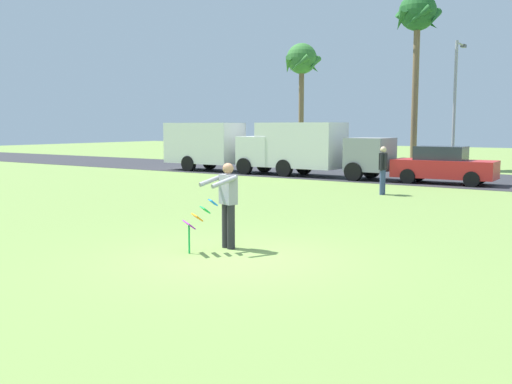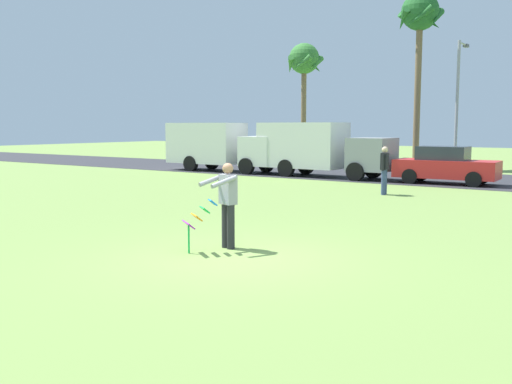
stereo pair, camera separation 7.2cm
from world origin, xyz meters
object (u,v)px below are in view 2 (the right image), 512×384
palm_tree_right_near (420,20)px  person_walker_near (384,169)px  parked_truck_grey_van (317,148)px  person_kite_flyer (227,202)px  parked_car_red (445,166)px  parked_truck_white_box (218,145)px  palm_tree_left_near (304,64)px  streetlight_pole (458,97)px  kite_held (197,218)px

palm_tree_right_near → person_walker_near: size_ratio=5.72×
person_walker_near → parked_truck_grey_van: bearing=137.0°
person_kite_flyer → parked_truck_grey_van: size_ratio=0.26×
parked_car_red → parked_truck_white_box: bearing=180.0°
parked_car_red → palm_tree_left_near: size_ratio=0.52×
palm_tree_left_near → parked_truck_grey_van: bearing=-57.4°
palm_tree_right_near → streetlight_pole: size_ratio=1.41×
person_kite_flyer → palm_tree_right_near: palm_tree_right_near is taller
kite_held → palm_tree_right_near: bearing=99.2°
streetlight_pole → parked_truck_grey_van: bearing=-121.3°
kite_held → parked_car_red: 16.20m
palm_tree_left_near → parked_truck_white_box: bearing=-85.8°
parked_truck_white_box → person_walker_near: bearing=-23.9°
streetlight_pole → person_kite_flyer: bearing=-85.7°
person_kite_flyer → person_walker_near: size_ratio=1.00×
parked_car_red → person_walker_near: bearing=-97.7°
parked_car_red → person_walker_near: 5.15m
palm_tree_right_near → person_walker_near: palm_tree_right_near is taller
parked_truck_white_box → person_walker_near: 12.62m
kite_held → streetlight_pole: bearing=93.7°
person_kite_flyer → palm_tree_right_near: size_ratio=0.17×
palm_tree_left_near → palm_tree_right_near: 9.55m
person_kite_flyer → person_walker_near: bearing=94.6°
parked_truck_white_box → kite_held: bearing=-53.2°
streetlight_pole → person_walker_near: size_ratio=4.05×
palm_tree_right_near → parked_car_red: bearing=-63.3°
parked_car_red → parked_truck_grey_van: bearing=180.0°
parked_truck_white_box → parked_car_red: size_ratio=1.58×
kite_held → parked_truck_white_box: (-12.14, 16.20, 0.73)m
parked_car_red → palm_tree_left_near: (-13.01, 10.72, 5.98)m
parked_truck_grey_van → parked_car_red: (6.16, -0.00, -0.64)m
kite_held → person_kite_flyer: bearing=70.1°
person_kite_flyer → palm_tree_left_near: size_ratio=0.21×
parked_truck_grey_van → palm_tree_right_near: 10.79m
parked_truck_white_box → palm_tree_left_near: bearing=94.2°
parked_car_red → palm_tree_left_near: palm_tree_left_near is taller
parked_truck_white_box → parked_truck_grey_van: same height
palm_tree_right_near → person_kite_flyer: bearing=-80.0°
parked_truck_white_box → palm_tree_right_near: bearing=44.1°
parked_car_red → streetlight_pole: bearing=102.1°
parked_car_red → palm_tree_right_near: size_ratio=0.43×
parked_truck_grey_van → streetlight_pole: streetlight_pole is taller
palm_tree_left_near → person_kite_flyer: bearing=-63.4°
parked_truck_white_box → person_walker_near: size_ratio=3.87×
palm_tree_right_near → parked_truck_white_box: bearing=-135.9°
parked_truck_grey_van → palm_tree_left_near: (-6.85, 10.72, 5.34)m
kite_held → palm_tree_left_near: (-12.92, 26.91, 6.07)m
palm_tree_left_near → palm_tree_right_near: (9.00, -2.75, 1.61)m
person_kite_flyer → streetlight_pole: (-1.75, 23.03, 3.05)m
parked_car_red → kite_held: bearing=-90.3°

